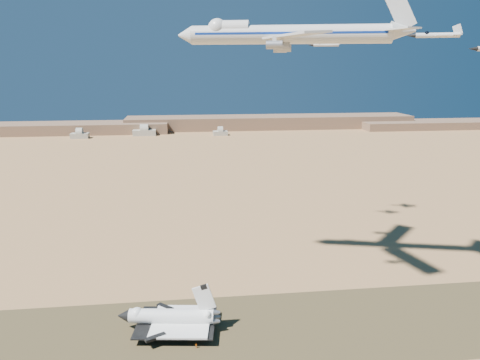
{
  "coord_description": "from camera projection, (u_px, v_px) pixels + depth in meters",
  "views": [
    {
      "loc": [
        -11.78,
        -142.67,
        88.2
      ],
      "look_at": [
        7.32,
        8.0,
        51.47
      ],
      "focal_mm": 35.0,
      "sensor_mm": 36.0,
      "label": 1
    }
  ],
  "objects": [
    {
      "name": "shuttle",
      "position": [
        171.0,
        318.0,
        160.0
      ],
      "size": [
        35.34,
        24.71,
        17.36
      ],
      "rotation": [
        0.0,
        0.0,
        -0.14
      ],
      "color": "white",
      "rests_on": "runway"
    },
    {
      "name": "runway",
      "position": [
        222.0,
        332.0,
        159.74
      ],
      "size": [
        600.0,
        50.0,
        0.06
      ],
      "primitive_type": "cube",
      "color": "brown",
      "rests_on": "ground"
    },
    {
      "name": "chase_jet_d",
      "position": [
        325.0,
        45.0,
        244.34
      ],
      "size": [
        16.31,
        9.41,
        4.14
      ],
      "rotation": [
        0.0,
        0.0,
        -0.25
      ],
      "color": "silver"
    },
    {
      "name": "crew_c",
      "position": [
        196.0,
        346.0,
        150.51
      ],
      "size": [
        1.04,
        1.07,
        1.69
      ],
      "primitive_type": "imported",
      "rotation": [
        0.0,
        0.0,
        2.31
      ],
      "color": "orange",
      "rests_on": "runway"
    },
    {
      "name": "hangars",
      "position": [
        141.0,
        133.0,
        612.13
      ],
      "size": [
        200.5,
        29.5,
        30.0
      ],
      "color": "#A6A393",
      "rests_on": "ground"
    },
    {
      "name": "crew_b",
      "position": [
        189.0,
        339.0,
        154.49
      ],
      "size": [
        0.83,
        0.9,
        1.62
      ],
      "primitive_type": "imported",
      "rotation": [
        0.0,
        0.0,
        2.21
      ],
      "color": "orange",
      "rests_on": "runway"
    },
    {
      "name": "crew_a",
      "position": [
        193.0,
        338.0,
        154.94
      ],
      "size": [
        0.48,
        0.67,
        1.73
      ],
      "primitive_type": "imported",
      "rotation": [
        0.0,
        0.0,
        1.45
      ],
      "color": "orange",
      "rests_on": "runway"
    },
    {
      "name": "carrier_747",
      "position": [
        282.0,
        34.0,
        175.76
      ],
      "size": [
        88.81,
        66.63,
        22.14
      ],
      "rotation": [
        0.0,
        0.0,
        -0.26
      ],
      "color": "silver"
    },
    {
      "name": "ground",
      "position": [
        222.0,
        332.0,
        159.75
      ],
      "size": [
        1200.0,
        1200.0,
        0.0
      ],
      "primitive_type": "plane",
      "color": "#A97D4B",
      "rests_on": "ground"
    },
    {
      "name": "ridgeline",
      "position": [
        235.0,
        125.0,
        674.4
      ],
      "size": [
        960.0,
        90.0,
        18.0
      ],
      "color": "#806247",
      "rests_on": "ground"
    },
    {
      "name": "chase_jet_a",
      "position": [
        436.0,
        35.0,
        139.66
      ],
      "size": [
        15.36,
        9.05,
        3.94
      ],
      "rotation": [
        0.0,
        0.0,
        -0.35
      ],
      "color": "silver"
    },
    {
      "name": "chase_jet_c",
      "position": [
        295.0,
        34.0,
        228.48
      ],
      "size": [
        13.7,
        8.03,
        3.5
      ],
      "rotation": [
        0.0,
        0.0,
        -0.32
      ],
      "color": "silver"
    }
  ]
}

